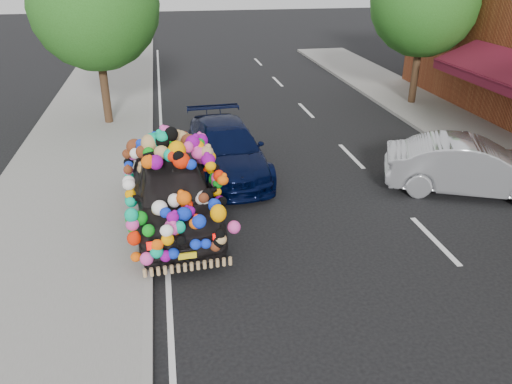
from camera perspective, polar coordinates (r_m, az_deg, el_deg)
ground at (r=10.07m, az=1.45°, el=-7.47°), size 100.00×100.00×0.00m
sidewalk at (r=10.18m, az=-23.28°, el=-9.00°), size 4.00×60.00×0.12m
kerb at (r=9.88m, az=-12.15°, el=-8.35°), size 0.15×60.00×0.13m
lane_markings at (r=11.28m, az=19.72°, el=-5.19°), size 6.00×50.00×0.01m
tree_near_sidewalk at (r=17.93m, az=-18.03°, el=19.65°), size 4.20×4.20×6.13m
tree_far_b at (r=20.79m, az=18.73°, el=19.83°), size 4.00×4.00×5.90m
plush_art_car at (r=10.98m, az=-9.50°, el=1.59°), size 2.42×4.70×2.14m
navy_sedan at (r=13.72m, az=-3.44°, el=4.93°), size 2.13×4.74×1.35m
silver_hatchback at (r=13.61m, az=23.36°, el=2.69°), size 4.41×2.95×1.37m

